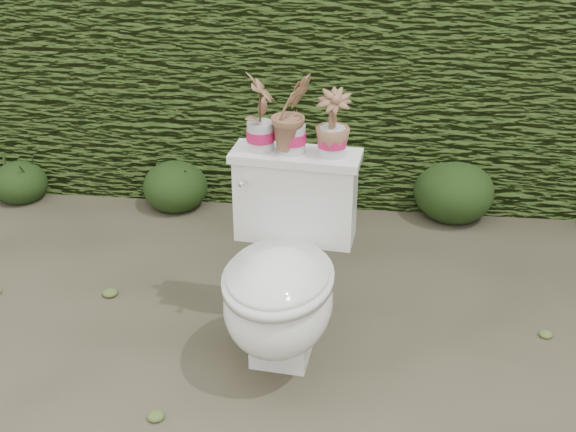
# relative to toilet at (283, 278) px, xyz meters

# --- Properties ---
(ground) EXTENTS (60.00, 60.00, 0.00)m
(ground) POSITION_rel_toilet_xyz_m (-0.03, 0.19, -0.36)
(ground) COLOR brown
(ground) RESTS_ON ground
(hedge) EXTENTS (8.00, 1.00, 1.60)m
(hedge) POSITION_rel_toilet_xyz_m (-0.03, 1.79, 0.44)
(hedge) COLOR #415B1E
(hedge) RESTS_ON ground
(toilet) EXTENTS (0.52, 0.72, 0.78)m
(toilet) POSITION_rel_toilet_xyz_m (0.00, 0.00, 0.00)
(toilet) COLOR white
(toilet) RESTS_ON ground
(potted_plant_left) EXTENTS (0.11, 0.15, 0.29)m
(potted_plant_left) POSITION_rel_toilet_xyz_m (-0.11, 0.25, 0.57)
(potted_plant_left) COLOR #287123
(potted_plant_left) RESTS_ON toilet
(potted_plant_center) EXTENTS (0.21, 0.20, 0.29)m
(potted_plant_center) POSITION_rel_toilet_xyz_m (0.01, 0.24, 0.57)
(potted_plant_center) COLOR #287123
(potted_plant_center) RESTS_ON toilet
(potted_plant_right) EXTENTS (0.14, 0.14, 0.24)m
(potted_plant_right) POSITION_rel_toilet_xyz_m (0.16, 0.22, 0.54)
(potted_plant_right) COLOR #287123
(potted_plant_right) RESTS_ON toilet
(liriope_clump_1) EXTENTS (0.31, 0.31, 0.25)m
(liriope_clump_1) POSITION_rel_toilet_xyz_m (-1.66, 1.23, -0.23)
(liriope_clump_1) COLOR #263D15
(liriope_clump_1) RESTS_ON ground
(liriope_clump_2) EXTENTS (0.36, 0.36, 0.29)m
(liriope_clump_2) POSITION_rel_toilet_xyz_m (-0.75, 1.24, -0.21)
(liriope_clump_2) COLOR #263D15
(liriope_clump_2) RESTS_ON ground
(liriope_clump_3) EXTENTS (0.39, 0.39, 0.31)m
(liriope_clump_3) POSITION_rel_toilet_xyz_m (-0.01, 1.16, -0.20)
(liriope_clump_3) COLOR #263D15
(liriope_clump_3) RESTS_ON ground
(liriope_clump_4) EXTENTS (0.43, 0.43, 0.35)m
(liriope_clump_4) POSITION_rel_toilet_xyz_m (0.78, 1.29, -0.18)
(liriope_clump_4) COLOR #263D15
(liriope_clump_4) RESTS_ON ground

